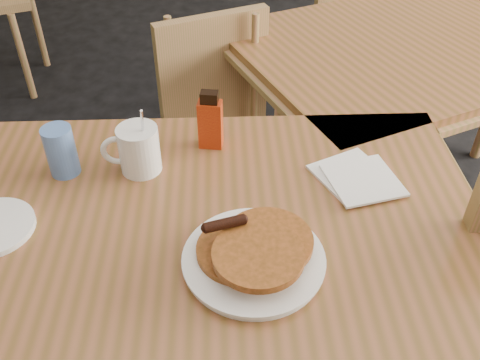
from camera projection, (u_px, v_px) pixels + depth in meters
name	position (u px, v px, depth m)	size (l,w,h in m)	color
main_table	(215.00, 232.00, 1.12)	(1.18, 0.83, 0.75)	brown
neighbor_table	(424.00, 50.00, 1.76)	(1.45, 1.21, 0.75)	brown
chair_main_far	(216.00, 124.00, 1.80)	(0.49, 0.50, 0.84)	#A7744E
chair_neighbor_far	(364.00, 6.00, 2.41)	(0.51, 0.52, 0.95)	#A7744E
pancake_plate	(254.00, 255.00, 0.98)	(0.27, 0.27, 0.08)	white
coffee_mug	(138.00, 149.00, 1.17)	(0.13, 0.09, 0.17)	white
syrup_bottle	(210.00, 122.00, 1.24)	(0.06, 0.05, 0.15)	maroon
napkin_stack	(357.00, 177.00, 1.18)	(0.20, 0.21, 0.01)	white
blue_tumbler	(61.00, 151.00, 1.17)	(0.07, 0.07, 0.12)	#537BC3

